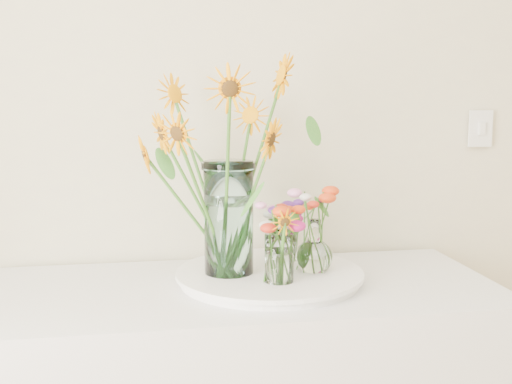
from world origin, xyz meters
TOP-DOWN VIEW (x-y plane):
  - tray at (-0.41, 1.95)m, footprint 0.49×0.49m
  - mason_jar at (-0.52, 1.96)m, footprint 0.18×0.18m
  - sunflower_bouquet at (-0.52, 1.96)m, footprint 1.08×1.08m
  - small_vase_a at (-0.40, 1.85)m, footprint 0.10×0.10m
  - wildflower_posy_a at (-0.40, 1.85)m, footprint 0.18×0.18m
  - small_vase_b at (-0.29, 1.94)m, footprint 0.14×0.14m
  - wildflower_posy_b at (-0.29, 1.94)m, footprint 0.19×0.19m
  - small_vase_c at (-0.34, 2.06)m, footprint 0.06×0.06m
  - wildflower_posy_c at (-0.34, 2.06)m, footprint 0.18×0.18m

SIDE VIEW (x-z plane):
  - tray at x=-0.41m, z-range 0.90..0.92m
  - small_vase_c at x=-0.34m, z-range 0.93..1.02m
  - small_vase_a at x=-0.40m, z-range 0.93..1.06m
  - small_vase_b at x=-0.29m, z-range 0.93..1.07m
  - wildflower_posy_c at x=-0.34m, z-range 0.93..1.11m
  - wildflower_posy_a at x=-0.40m, z-range 0.93..1.15m
  - wildflower_posy_b at x=-0.29m, z-range 0.93..1.16m
  - mason_jar at x=-0.52m, z-range 0.93..1.24m
  - sunflower_bouquet at x=-0.52m, z-range 0.93..1.54m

